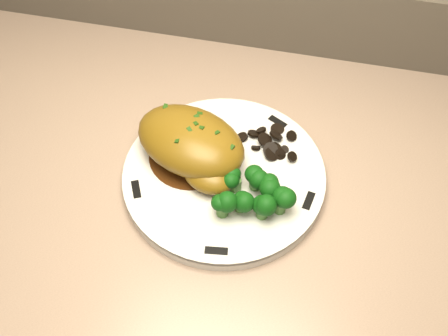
% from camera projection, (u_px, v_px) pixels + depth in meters
% --- Properties ---
extents(counter, '(1.97, 0.65, 0.97)m').
position_uv_depth(counter, '(203.00, 335.00, 1.02)').
color(counter, brown).
rests_on(counter, ground).
extents(plate, '(0.27, 0.27, 0.02)m').
position_uv_depth(plate, '(224.00, 177.00, 0.70)').
color(plate, silver).
rests_on(plate, counter).
extents(rim_accent_0, '(0.03, 0.02, 0.00)m').
position_uv_depth(rim_accent_0, '(278.00, 122.00, 0.75)').
color(rim_accent_0, black).
rests_on(rim_accent_0, plate).
extents(rim_accent_1, '(0.03, 0.02, 0.00)m').
position_uv_depth(rim_accent_1, '(181.00, 116.00, 0.75)').
color(rim_accent_1, black).
rests_on(rim_accent_1, plate).
extents(rim_accent_2, '(0.02, 0.03, 0.00)m').
position_uv_depth(rim_accent_2, '(136.00, 189.00, 0.68)').
color(rim_accent_2, black).
rests_on(rim_accent_2, plate).
extents(rim_accent_3, '(0.03, 0.01, 0.00)m').
position_uv_depth(rim_accent_3, '(216.00, 251.00, 0.63)').
color(rim_accent_3, black).
rests_on(rim_accent_3, plate).
extents(rim_accent_4, '(0.01, 0.03, 0.00)m').
position_uv_depth(rim_accent_4, '(309.00, 201.00, 0.67)').
color(rim_accent_4, black).
rests_on(rim_accent_4, plate).
extents(gravy_pool, '(0.11, 0.11, 0.00)m').
position_uv_depth(gravy_pool, '(192.00, 155.00, 0.71)').
color(gravy_pool, '#40200B').
rests_on(gravy_pool, plate).
extents(chicken_breast, '(0.17, 0.14, 0.06)m').
position_uv_depth(chicken_breast, '(193.00, 145.00, 0.69)').
color(chicken_breast, brown).
rests_on(chicken_breast, plate).
extents(mushroom_pile, '(0.07, 0.05, 0.02)m').
position_uv_depth(mushroom_pile, '(266.00, 143.00, 0.72)').
color(mushroom_pile, black).
rests_on(mushroom_pile, plate).
extents(broccoli_florets, '(0.09, 0.07, 0.03)m').
position_uv_depth(broccoli_florets, '(253.00, 194.00, 0.65)').
color(broccoli_florets, '#437531').
rests_on(broccoli_florets, plate).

